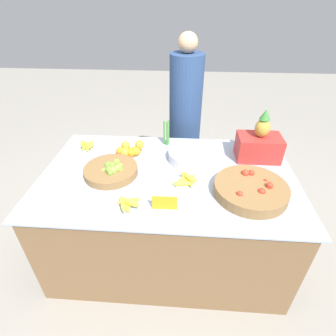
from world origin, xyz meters
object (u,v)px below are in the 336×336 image
at_px(lime_bowl, 111,170).
at_px(vendor_person, 185,127).
at_px(price_sign, 165,203).
at_px(produce_crate, 259,144).
at_px(tomato_basket, 251,189).
at_px(metal_bowl, 191,155).

xyz_separation_m(lime_bowl, vendor_person, (0.50, 0.91, -0.08)).
bearing_deg(price_sign, produce_crate, 42.12).
bearing_deg(lime_bowl, vendor_person, 61.23).
bearing_deg(tomato_basket, price_sign, -161.62).
bearing_deg(metal_bowl, vendor_person, 94.80).
relative_size(tomato_basket, price_sign, 3.12).
bearing_deg(produce_crate, lime_bowl, -164.47).
xyz_separation_m(lime_bowl, metal_bowl, (0.56, 0.23, 0.00)).
bearing_deg(vendor_person, lime_bowl, -118.77).
distance_m(lime_bowl, metal_bowl, 0.60).
xyz_separation_m(tomato_basket, price_sign, (-0.53, -0.18, 0.01)).
bearing_deg(lime_bowl, tomato_basket, -9.36).
bearing_deg(price_sign, metal_bowl, 73.25).
height_order(lime_bowl, price_sign, lime_bowl).
distance_m(tomato_basket, price_sign, 0.56).
height_order(metal_bowl, vendor_person, vendor_person).
bearing_deg(produce_crate, vendor_person, 132.41).
bearing_deg(produce_crate, tomato_basket, -106.21).
bearing_deg(lime_bowl, price_sign, -39.32).
xyz_separation_m(metal_bowl, vendor_person, (-0.06, 0.68, -0.08)).
distance_m(lime_bowl, produce_crate, 1.10).
xyz_separation_m(price_sign, vendor_person, (0.10, 1.24, -0.10)).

